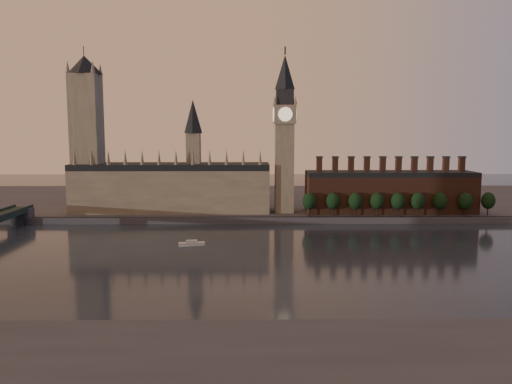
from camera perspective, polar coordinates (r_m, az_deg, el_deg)
ground at (r=224.39m, az=2.50°, el=-7.85°), size 900.00×900.00×0.00m
north_bank at (r=398.69m, az=1.14°, el=-1.01°), size 900.00×182.00×4.00m
palace_of_westminster at (r=337.56m, az=-9.53°, el=0.80°), size 130.00×30.30×74.00m
victoria_tower at (r=348.80m, az=-18.78°, el=6.89°), size 24.00×24.00×108.00m
big_ben at (r=327.33m, az=3.28°, el=6.87°), size 15.00×15.00×107.00m
chimney_block at (r=341.57m, az=15.03°, el=0.08°), size 110.00×25.00×37.00m
embankment_tree_0 at (r=315.91m, az=6.09°, el=-1.06°), size 8.60×8.60×14.88m
embankment_tree_1 at (r=319.40m, az=8.77°, el=-1.01°), size 8.60×8.60×14.88m
embankment_tree_2 at (r=321.16m, az=11.27°, el=-1.02°), size 8.60×8.60×14.88m
embankment_tree_3 at (r=324.67m, az=13.66°, el=-1.00°), size 8.60×8.60×14.88m
embankment_tree_4 at (r=327.60m, az=15.90°, el=-1.00°), size 8.60×8.60×14.88m
embankment_tree_5 at (r=331.07m, az=18.00°, el=-0.99°), size 8.60×8.60×14.88m
embankment_tree_6 at (r=336.02m, az=20.28°, el=-0.97°), size 8.60×8.60×14.88m
embankment_tree_7 at (r=341.74m, az=22.80°, el=-0.96°), size 8.60×8.60×14.88m
embankment_tree_8 at (r=349.24m, az=25.00°, el=-0.91°), size 8.60×8.60×14.88m
river_boat at (r=255.21m, az=-7.37°, el=-5.85°), size 13.57×5.62×2.63m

